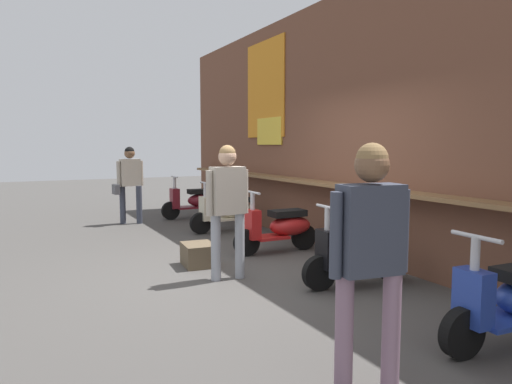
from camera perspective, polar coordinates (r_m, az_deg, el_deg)
name	(u,v)px	position (r m, az deg, el deg)	size (l,w,h in m)	color
ground_plane	(244,276)	(6.00, -1.47, -10.19)	(36.79, 36.79, 0.00)	#474442
market_stall_facade	(371,124)	(6.90, 13.88, 8.11)	(13.14, 0.61, 3.92)	brown
scooter_maroon	(195,201)	(10.67, -7.39, -1.08)	(0.46, 1.40, 0.97)	maroon
scooter_cream	(229,211)	(8.95, -3.32, -2.35)	(0.46, 1.40, 0.97)	beige
scooter_red	(281,227)	(7.22, 3.03, -4.31)	(0.46, 1.40, 0.97)	red
scooter_black	(362,252)	(5.69, 12.83, -7.19)	(0.50, 1.40, 0.97)	black
shopper_with_handbag	(129,177)	(10.11, -15.18, 1.73)	(0.31, 0.65, 1.61)	#383D4C
shopper_browsing	(228,198)	(5.68, -3.48, -0.68)	(0.23, 0.57, 1.65)	#999EA8
shopper_passing	(370,243)	(3.10, 13.73, -6.01)	(0.26, 0.56, 1.66)	gray
merchandise_crate	(198,255)	(6.50, -7.03, -7.59)	(0.51, 0.40, 0.30)	brown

